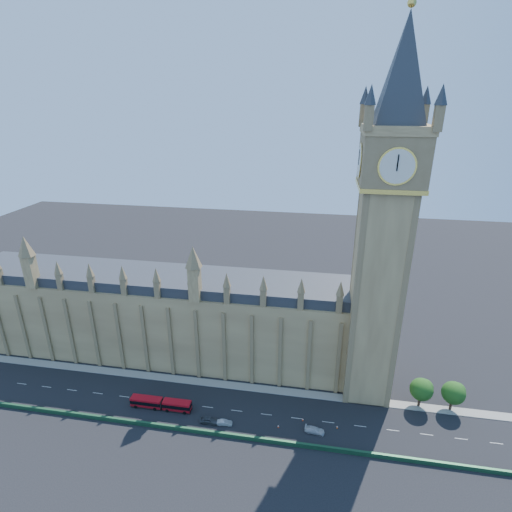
% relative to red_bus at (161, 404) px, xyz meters
% --- Properties ---
extents(ground, '(400.00, 400.00, 0.00)m').
position_rel_red_bus_xyz_m(ground, '(16.15, 2.42, -1.48)').
color(ground, black).
rests_on(ground, ground).
extents(palace_westminster, '(120.00, 20.00, 28.00)m').
position_rel_red_bus_xyz_m(palace_westminster, '(-8.85, 24.42, 12.38)').
color(palace_westminster, olive).
rests_on(palace_westminster, ground).
extents(elizabeth_tower, '(20.59, 20.59, 105.00)m').
position_rel_red_bus_xyz_m(elizabeth_tower, '(54.15, 16.41, 53.08)').
color(elizabeth_tower, olive).
rests_on(elizabeth_tower, ground).
extents(bridge_parapet, '(160.00, 0.60, 1.20)m').
position_rel_red_bus_xyz_m(bridge_parapet, '(16.15, -6.58, -0.88)').
color(bridge_parapet, '#1E4C2D').
rests_on(bridge_parapet, ground).
extents(kerb_north, '(160.00, 3.00, 0.16)m').
position_rel_red_bus_xyz_m(kerb_north, '(16.15, 11.92, -1.40)').
color(kerb_north, gray).
rests_on(kerb_north, ground).
extents(tree_east_near, '(6.00, 6.00, 8.50)m').
position_rel_red_bus_xyz_m(tree_east_near, '(68.37, 12.50, 4.16)').
color(tree_east_near, '#382619').
rests_on(tree_east_near, ground).
extents(tree_east_far, '(6.00, 6.00, 8.50)m').
position_rel_red_bus_xyz_m(tree_east_far, '(76.37, 12.50, 4.16)').
color(tree_east_far, '#382619').
rests_on(tree_east_far, ground).
extents(red_bus, '(16.56, 2.70, 2.81)m').
position_rel_red_bus_xyz_m(red_bus, '(0.00, 0.00, 0.00)').
color(red_bus, '#AE0B16').
rests_on(red_bus, ground).
extents(car_grey, '(4.85, 2.02, 1.64)m').
position_rel_red_bus_xyz_m(car_grey, '(14.15, -2.84, -0.66)').
color(car_grey, '#3B3E42').
rests_on(car_grey, ground).
extents(car_silver, '(3.97, 1.69, 1.27)m').
position_rel_red_bus_xyz_m(car_silver, '(18.15, -2.83, -0.84)').
color(car_silver, '#A5A8AD').
rests_on(car_silver, ground).
extents(car_white, '(5.11, 2.58, 1.42)m').
position_rel_red_bus_xyz_m(car_white, '(40.78, -1.57, -0.77)').
color(car_white, silver).
rests_on(car_white, ground).
extents(cone_a, '(0.57, 0.57, 0.69)m').
position_rel_red_bus_xyz_m(cone_a, '(37.69, 1.85, -1.14)').
color(cone_a, black).
rests_on(cone_a, ground).
extents(cone_b, '(0.55, 0.55, 0.72)m').
position_rel_red_bus_xyz_m(cone_b, '(42.91, -0.95, -1.12)').
color(cone_b, black).
rests_on(cone_b, ground).
extents(cone_c, '(0.48, 0.48, 0.66)m').
position_rel_red_bus_xyz_m(cone_c, '(46.36, 0.76, -1.15)').
color(cone_c, black).
rests_on(cone_c, ground).
extents(cone_d, '(0.52, 0.52, 0.68)m').
position_rel_red_bus_xyz_m(cone_d, '(31.73, -1.46, -1.14)').
color(cone_d, black).
rests_on(cone_d, ground).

